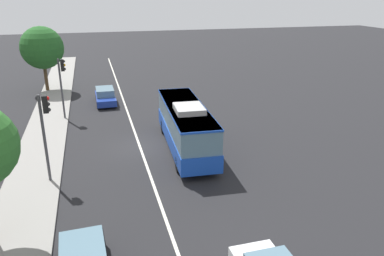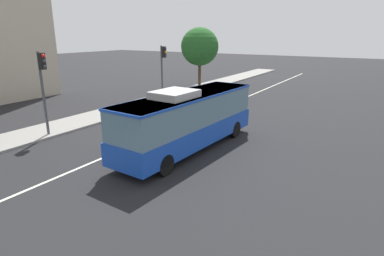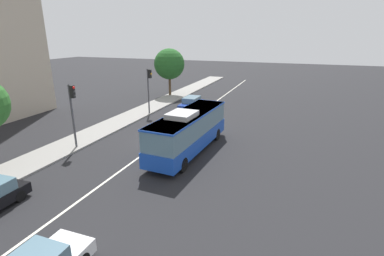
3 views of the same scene
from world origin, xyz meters
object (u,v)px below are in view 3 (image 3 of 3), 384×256
sedan_blue (191,103)px  street_tree_kerbside_left (169,64)px  traffic_light_mid_block (149,84)px  traffic_light_near_corner (73,106)px  transit_bus (189,130)px

sedan_blue → street_tree_kerbside_left: street_tree_kerbside_left is taller
traffic_light_mid_block → traffic_light_near_corner: bearing=-95.0°
traffic_light_near_corner → transit_bus: bearing=13.5°
sedan_blue → traffic_light_mid_block: size_ratio=0.87×
transit_bus → traffic_light_near_corner: (-2.65, 8.59, 1.75)m
traffic_light_near_corner → street_tree_kerbside_left: (22.08, 2.13, 1.14)m
traffic_light_mid_block → sedan_blue: bearing=46.2°
transit_bus → street_tree_kerbside_left: size_ratio=1.46×
street_tree_kerbside_left → transit_bus: bearing=-151.1°
traffic_light_near_corner → street_tree_kerbside_left: 22.22m
transit_bus → sedan_blue: transit_bus is taller
sedan_blue → street_tree_kerbside_left: 9.61m
transit_bus → sedan_blue: (12.98, 4.81, -1.09)m
sedan_blue → traffic_light_mid_block: 6.08m
sedan_blue → traffic_light_near_corner: 16.33m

